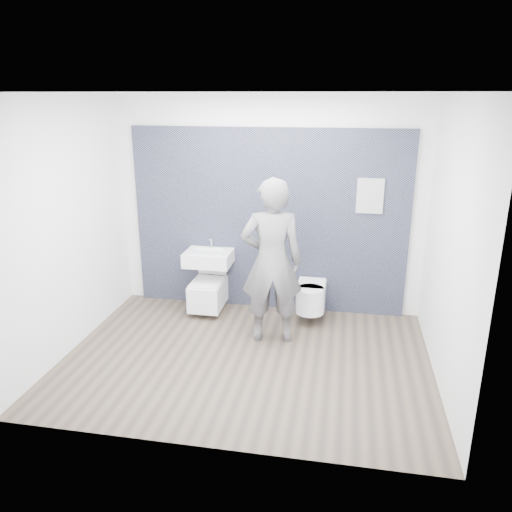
% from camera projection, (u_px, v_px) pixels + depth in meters
% --- Properties ---
extents(ground, '(4.00, 4.00, 0.00)m').
position_uv_depth(ground, '(246.00, 358.00, 5.52)').
color(ground, brown).
rests_on(ground, ground).
extents(room_shell, '(4.00, 4.00, 4.00)m').
position_uv_depth(room_shell, '(245.00, 204.00, 4.99)').
color(room_shell, white).
rests_on(room_shell, ground).
extents(tile_wall, '(3.60, 0.06, 2.40)m').
position_uv_depth(tile_wall, '(267.00, 306.00, 6.90)').
color(tile_wall, black).
rests_on(tile_wall, ground).
extents(washbasin, '(0.61, 0.46, 0.46)m').
position_uv_depth(washbasin, '(208.00, 258.00, 6.56)').
color(washbasin, white).
rests_on(washbasin, ground).
extents(toilet_square, '(0.41, 0.59, 0.78)m').
position_uv_depth(toilet_square, '(208.00, 292.00, 6.64)').
color(toilet_square, white).
rests_on(toilet_square, ground).
extents(toilet_rounded, '(0.36, 0.61, 0.33)m').
position_uv_depth(toilet_rounded, '(311.00, 297.00, 6.38)').
color(toilet_rounded, white).
rests_on(toilet_rounded, ground).
extents(info_placard, '(0.33, 0.03, 0.44)m').
position_uv_depth(info_placard, '(362.00, 314.00, 6.64)').
color(info_placard, white).
rests_on(info_placard, ground).
extents(visitor, '(0.78, 0.59, 1.94)m').
position_uv_depth(visitor, '(272.00, 262.00, 5.67)').
color(visitor, slate).
rests_on(visitor, ground).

